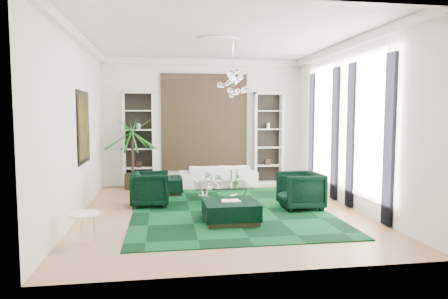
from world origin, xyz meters
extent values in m
cube|color=tan|center=(0.00, 0.00, -0.01)|extent=(6.00, 7.00, 0.02)
cube|color=white|center=(0.00, 0.00, 3.81)|extent=(6.00, 7.00, 0.02)
cube|color=silver|center=(0.00, 3.51, 1.90)|extent=(6.00, 0.02, 3.80)
cube|color=silver|center=(0.00, -3.51, 1.90)|extent=(6.00, 0.02, 3.80)
cube|color=silver|center=(-3.01, 0.00, 1.90)|extent=(0.02, 7.00, 3.80)
cube|color=silver|center=(3.01, 0.00, 1.90)|extent=(0.02, 7.00, 3.80)
cylinder|color=white|center=(0.00, 0.30, 3.77)|extent=(0.90, 0.90, 0.05)
cube|color=black|center=(0.00, 3.46, 1.90)|extent=(2.50, 0.06, 2.80)
cube|color=black|center=(-2.97, 0.60, 1.85)|extent=(0.04, 1.30, 1.60)
cube|color=white|center=(2.99, -0.90, 1.90)|extent=(0.03, 1.10, 2.90)
cube|color=black|center=(2.96, -1.68, 1.65)|extent=(0.07, 0.30, 3.25)
cube|color=black|center=(2.96, -0.12, 1.65)|extent=(0.07, 0.30, 3.25)
cube|color=white|center=(2.99, 1.50, 1.90)|extent=(0.03, 1.10, 2.90)
cube|color=black|center=(2.96, 0.72, 1.65)|extent=(0.07, 0.30, 3.25)
cube|color=black|center=(2.96, 2.28, 1.65)|extent=(0.07, 0.30, 3.25)
cube|color=black|center=(0.19, 0.02, 0.01)|extent=(4.20, 5.00, 0.02)
imported|color=silver|center=(0.34, 2.94, 0.33)|extent=(2.25, 0.88, 0.66)
imported|color=black|center=(-1.55, 0.73, 0.40)|extent=(0.88, 0.85, 0.80)
imported|color=black|center=(1.81, -0.06, 0.42)|extent=(0.92, 0.90, 0.84)
cube|color=black|center=(-1.24, 2.11, 0.22)|extent=(0.98, 0.98, 0.44)
cube|color=black|center=(0.06, -0.92, 0.21)|extent=(1.05, 1.05, 0.42)
cube|color=white|center=(0.06, -0.92, 0.43)|extent=(0.37, 0.25, 0.03)
cylinder|color=white|center=(-2.55, -1.88, 0.25)|extent=(0.52, 0.52, 0.50)
imported|color=#1B691E|center=(0.47, 0.59, 0.58)|extent=(0.15, 0.12, 0.26)
camera|label=1|loc=(-1.24, -8.59, 2.13)|focal=32.00mm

